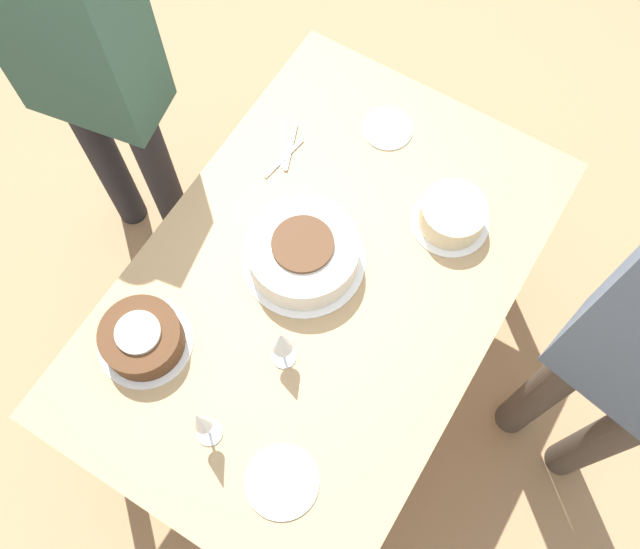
# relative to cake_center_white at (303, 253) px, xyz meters

# --- Properties ---
(ground_plane) EXTENTS (12.00, 12.00, 0.00)m
(ground_plane) POSITION_rel_cake_center_white_xyz_m (0.03, 0.07, -0.83)
(ground_plane) COLOR #A87F56
(dining_table) EXTENTS (1.47, 0.97, 0.78)m
(dining_table) POSITION_rel_cake_center_white_xyz_m (0.03, 0.07, -0.17)
(dining_table) COLOR tan
(dining_table) RESTS_ON ground_plane
(cake_center_white) EXTENTS (0.35, 0.35, 0.12)m
(cake_center_white) POSITION_rel_cake_center_white_xyz_m (0.00, 0.00, 0.00)
(cake_center_white) COLOR white
(cake_center_white) RESTS_ON dining_table
(cake_front_chocolate) EXTENTS (0.25, 0.25, 0.10)m
(cake_front_chocolate) POSITION_rel_cake_center_white_xyz_m (0.42, -0.23, -0.01)
(cake_front_chocolate) COLOR white
(cake_front_chocolate) RESTS_ON dining_table
(cake_back_decorated) EXTENTS (0.22, 0.22, 0.09)m
(cake_back_decorated) POSITION_rel_cake_center_white_xyz_m (-0.32, 0.29, -0.01)
(cake_back_decorated) COLOR white
(cake_back_decorated) RESTS_ON dining_table
(wine_glass_near) EXTENTS (0.07, 0.07, 0.22)m
(wine_glass_near) POSITION_rel_cake_center_white_xyz_m (0.53, 0.05, 0.09)
(wine_glass_near) COLOR silver
(wine_glass_near) RESTS_ON dining_table
(wine_glass_far) EXTENTS (0.06, 0.06, 0.19)m
(wine_glass_far) POSITION_rel_cake_center_white_xyz_m (0.26, 0.10, 0.08)
(wine_glass_far) COLOR silver
(wine_glass_far) RESTS_ON dining_table
(dessert_plate_left) EXTENTS (0.15, 0.15, 0.01)m
(dessert_plate_left) POSITION_rel_cake_center_white_xyz_m (-0.50, -0.01, -0.05)
(dessert_plate_left) COLOR silver
(dessert_plate_left) RESTS_ON dining_table
(dessert_plate_right) EXTENTS (0.19, 0.19, 0.01)m
(dessert_plate_right) POSITION_rel_cake_center_white_xyz_m (0.54, 0.27, -0.05)
(dessert_plate_right) COLOR silver
(dessert_plate_right) RESTS_ON dining_table
(fork_pile) EXTENTS (0.21, 0.12, 0.01)m
(fork_pile) POSITION_rel_cake_center_white_xyz_m (-0.28, -0.24, -0.05)
(fork_pile) COLOR silver
(fork_pile) RESTS_ON dining_table
(person_cutting) EXTENTS (0.29, 0.43, 1.67)m
(person_cutting) POSITION_rel_cake_center_white_xyz_m (-0.12, -0.80, 0.18)
(person_cutting) COLOR #232328
(person_cutting) RESTS_ON ground_plane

